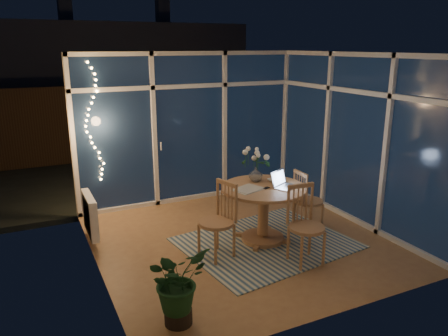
{
  "coord_description": "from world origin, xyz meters",
  "views": [
    {
      "loc": [
        -2.7,
        -5.06,
        2.7
      ],
      "look_at": [
        -0.16,
        0.25,
        1.03
      ],
      "focal_mm": 35.0,
      "sensor_mm": 36.0,
      "label": 1
    }
  ],
  "objects": [
    {
      "name": "wall_back",
      "position": [
        0.0,
        2.0,
        1.3
      ],
      "size": [
        4.0,
        0.04,
        2.6
      ],
      "primitive_type": "cube",
      "color": "silver",
      "rests_on": "floor"
    },
    {
      "name": "wall_front",
      "position": [
        0.0,
        -2.0,
        1.3
      ],
      "size": [
        4.0,
        0.04,
        2.6
      ],
      "primitive_type": "cube",
      "color": "silver",
      "rests_on": "floor"
    },
    {
      "name": "window_wall_back",
      "position": [
        0.0,
        1.96,
        1.3
      ],
      "size": [
        4.0,
        0.1,
        2.6
      ],
      "primitive_type": "cube",
      "color": "white",
      "rests_on": "floor"
    },
    {
      "name": "rug",
      "position": [
        0.26,
        -0.23,
        0.01
      ],
      "size": [
        2.46,
        2.07,
        0.01
      ],
      "primitive_type": "cube",
      "rotation": [
        0.0,
        0.0,
        0.14
      ],
      "color": "beige",
      "rests_on": "floor"
    },
    {
      "name": "dining_table",
      "position": [
        0.26,
        -0.13,
        0.41
      ],
      "size": [
        1.34,
        1.34,
        0.81
      ],
      "primitive_type": "cylinder",
      "rotation": [
        0.0,
        0.0,
        0.14
      ],
      "color": "#A97E4C",
      "rests_on": "floor"
    },
    {
      "name": "wall_right",
      "position": [
        2.0,
        0.0,
        1.3
      ],
      "size": [
        0.04,
        4.0,
        2.6
      ],
      "primitive_type": "cube",
      "color": "silver",
      "rests_on": "floor"
    },
    {
      "name": "newspapers",
      "position": [
        0.03,
        -0.16,
        0.82
      ],
      "size": [
        0.45,
        0.4,
        0.01
      ],
      "primitive_type": "cube",
      "rotation": [
        0.0,
        0.0,
        0.36
      ],
      "color": "beige",
      "rests_on": "dining_table"
    },
    {
      "name": "floor",
      "position": [
        0.0,
        0.0,
        0.0
      ],
      "size": [
        4.0,
        4.0,
        0.0
      ],
      "primitive_type": "plane",
      "color": "#9B6B43",
      "rests_on": "ground"
    },
    {
      "name": "ceiling",
      "position": [
        0.0,
        0.0,
        2.6
      ],
      "size": [
        4.0,
        4.0,
        0.0
      ],
      "primitive_type": "plane",
      "color": "silver",
      "rests_on": "wall_back"
    },
    {
      "name": "neighbour_roof",
      "position": [
        0.3,
        8.5,
        2.2
      ],
      "size": [
        7.0,
        3.0,
        2.2
      ],
      "primitive_type": "cube",
      "color": "#363941",
      "rests_on": "ground"
    },
    {
      "name": "chair_front",
      "position": [
        0.42,
        -0.94,
        0.51
      ],
      "size": [
        0.51,
        0.51,
        1.03
      ],
      "primitive_type": "cube",
      "rotation": [
        0.0,
        0.0,
        -0.07
      ],
      "color": "#A97E4C",
      "rests_on": "floor"
    },
    {
      "name": "potted_plant",
      "position": [
        -1.48,
        -1.44,
        0.38
      ],
      "size": [
        0.67,
        0.63,
        0.76
      ],
      "primitive_type": "imported",
      "rotation": [
        0.0,
        0.0,
        0.37
      ],
      "color": "#17411D",
      "rests_on": "floor"
    },
    {
      "name": "wall_left",
      "position": [
        -2.0,
        0.0,
        1.3
      ],
      "size": [
        0.04,
        4.0,
        2.6
      ],
      "primitive_type": "cube",
      "color": "silver",
      "rests_on": "floor"
    },
    {
      "name": "laptop",
      "position": [
        0.52,
        -0.29,
        0.93
      ],
      "size": [
        0.42,
        0.4,
        0.24
      ],
      "primitive_type": null,
      "rotation": [
        0.0,
        0.0,
        0.47
      ],
      "color": "silver",
      "rests_on": "dining_table"
    },
    {
      "name": "chair_right",
      "position": [
        1.09,
        -0.08,
        0.47
      ],
      "size": [
        0.45,
        0.45,
        0.94
      ],
      "primitive_type": "cube",
      "rotation": [
        0.0,
        0.0,
        1.54
      ],
      "color": "#A97E4C",
      "rests_on": "floor"
    },
    {
      "name": "garden_fence",
      "position": [
        0.0,
        5.5,
        0.9
      ],
      "size": [
        11.0,
        0.08,
        1.8
      ],
      "primitive_type": "cube",
      "color": "#392414",
      "rests_on": "ground"
    },
    {
      "name": "garden_shrubs",
      "position": [
        -0.8,
        3.4,
        0.45
      ],
      "size": [
        0.9,
        0.9,
        0.9
      ],
      "primitive_type": "sphere",
      "color": "black",
      "rests_on": "ground"
    },
    {
      "name": "fairy_lights",
      "position": [
        -1.65,
        1.88,
        1.52
      ],
      "size": [
        0.24,
        0.1,
        1.85
      ],
      "primitive_type": null,
      "color": "#F2B361",
      "rests_on": "window_wall_back"
    },
    {
      "name": "garden_patio",
      "position": [
        0.5,
        5.0,
        -0.06
      ],
      "size": [
        12.0,
        6.0,
        0.1
      ],
      "primitive_type": "cube",
      "color": "black",
      "rests_on": "ground"
    },
    {
      "name": "chair_left",
      "position": [
        -0.54,
        -0.31,
        0.51
      ],
      "size": [
        0.6,
        0.6,
        1.03
      ],
      "primitive_type": "cube",
      "rotation": [
        0.0,
        0.0,
        -1.26
      ],
      "color": "#A97E4C",
      "rests_on": "floor"
    },
    {
      "name": "bowl",
      "position": [
        0.51,
        0.01,
        0.83
      ],
      "size": [
        0.17,
        0.17,
        0.04
      ],
      "primitive_type": "imported",
      "rotation": [
        0.0,
        0.0,
        0.14
      ],
      "color": "white",
      "rests_on": "dining_table"
    },
    {
      "name": "window_wall_right",
      "position": [
        1.96,
        0.0,
        1.3
      ],
      "size": [
        0.1,
        4.0,
        2.6
      ],
      "primitive_type": "cube",
      "color": "white",
      "rests_on": "floor"
    },
    {
      "name": "phone",
      "position": [
        0.26,
        -0.2,
        0.82
      ],
      "size": [
        0.11,
        0.08,
        0.01
      ],
      "primitive_type": "cube",
      "rotation": [
        0.0,
        0.0,
        0.34
      ],
      "color": "black",
      "rests_on": "dining_table"
    },
    {
      "name": "flower_vase",
      "position": [
        0.29,
        0.14,
        0.92
      ],
      "size": [
        0.23,
        0.23,
        0.21
      ],
      "primitive_type": "imported",
      "rotation": [
        0.0,
        0.0,
        0.14
      ],
      "color": "white",
      "rests_on": "dining_table"
    },
    {
      "name": "radiator",
      "position": [
        -1.94,
        0.9,
        0.4
      ],
      "size": [
        0.1,
        0.7,
        0.58
      ],
      "primitive_type": "cube",
      "color": "white",
      "rests_on": "wall_left"
    }
  ]
}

